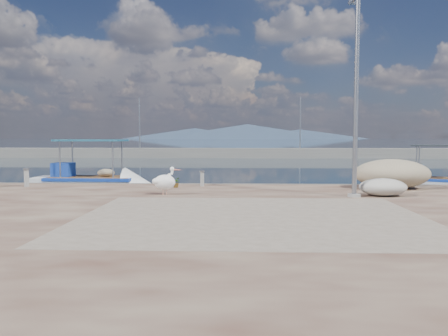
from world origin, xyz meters
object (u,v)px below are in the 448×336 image
boat_left (91,184)px  bollard_near (202,178)px  pelican (165,182)px  boat_right (441,184)px  lamp_post (356,102)px

boat_left → bollard_near: bearing=-26.8°
pelican → bollard_near: size_ratio=1.62×
boat_right → lamp_post: 10.00m
boat_left → boat_right: size_ratio=1.09×
pelican → lamp_post: (6.71, -0.27, 2.82)m
lamp_post → bollard_near: 7.06m
boat_right → boat_left: bearing=-150.4°
boat_left → bollard_near: size_ratio=9.16×
pelican → lamp_post: bearing=-21.6°
boat_right → bollard_near: size_ratio=8.40×
pelican → bollard_near: bearing=49.6°
lamp_post → bollard_near: (-5.62, 3.11, -2.94)m
boat_left → bollard_near: boat_left is taller
pelican → lamp_post: 7.28m
boat_left → boat_right: (17.70, 0.72, -0.02)m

